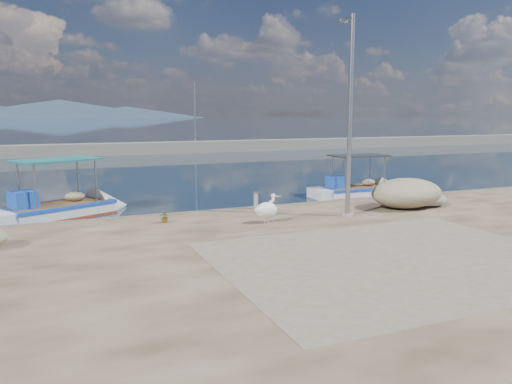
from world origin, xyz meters
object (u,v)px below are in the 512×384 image
object	(u,v)px
lamp_post	(349,124)
boat_right	(357,192)
bollard_near	(256,199)
pelican	(267,210)
boat_left	(58,212)

from	to	relation	value
lamp_post	boat_right	bearing A→B (deg)	53.21
bollard_near	pelican	bearing A→B (deg)	-104.37
boat_left	boat_right	world-z (taller)	boat_left
pelican	bollard_near	bearing A→B (deg)	66.33
boat_right	bollard_near	size ratio (longest dim) A/B	7.48
boat_left	bollard_near	xyz separation A→B (m)	(7.05, -3.89, 0.66)
boat_right	pelican	distance (m)	9.88
lamp_post	boat_left	bearing A→B (deg)	146.04
pelican	bollard_near	xyz separation A→B (m)	(0.64, 2.49, -0.09)
pelican	boat_left	bearing A→B (deg)	125.88
boat_left	boat_right	distance (m)	14.15
boat_left	lamp_post	world-z (taller)	lamp_post
pelican	lamp_post	bearing A→B (deg)	-10.20
boat_right	lamp_post	distance (m)	8.49
boat_left	bollard_near	size ratio (longest dim) A/B	8.62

